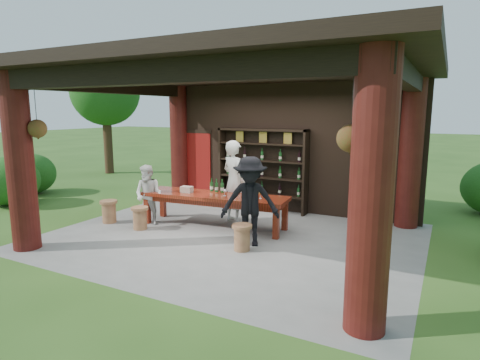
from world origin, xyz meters
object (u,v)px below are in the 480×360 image
at_px(stool_far_left, 109,211).
at_px(host, 234,182).
at_px(stool_near_right, 242,237).
at_px(stool_near_left, 140,217).
at_px(napkin_basket, 187,189).
at_px(guest_woman, 149,195).
at_px(guest_man, 250,202).
at_px(wine_shelf, 262,170).
at_px(tasting_table, 214,199).

distance_m(stool_far_left, host, 3.02).
bearing_deg(stool_far_left, stool_near_right, -3.99).
bearing_deg(stool_near_right, stool_near_left, 176.20).
bearing_deg(napkin_basket, guest_woman, -151.62).
xyz_separation_m(guest_man, napkin_basket, (-1.95, 0.66, -0.05)).
xyz_separation_m(stool_near_right, guest_woman, (-2.73, 0.59, 0.43)).
bearing_deg(host, guest_woman, 56.92).
height_order(guest_man, napkin_basket, guest_man).
relative_size(stool_near_left, guest_woman, 0.36).
distance_m(wine_shelf, tasting_table, 2.02).
bearing_deg(napkin_basket, tasting_table, 9.17).
bearing_deg(stool_near_left, wine_shelf, 60.21).
bearing_deg(host, stool_near_right, 145.71).
relative_size(wine_shelf, guest_woman, 1.76).
distance_m(stool_far_left, napkin_basket, 1.94).
distance_m(stool_near_right, stool_far_left, 3.66).
bearing_deg(stool_near_left, host, 44.31).
distance_m(stool_near_right, guest_woman, 2.83).
relative_size(wine_shelf, tasting_table, 0.71).
height_order(wine_shelf, napkin_basket, wine_shelf).
relative_size(guest_woman, napkin_basket, 5.34).
relative_size(stool_near_left, guest_man, 0.29).
relative_size(host, guest_woman, 1.39).
bearing_deg(guest_woman, stool_far_left, -169.45).
bearing_deg(guest_woman, wine_shelf, 45.35).
height_order(stool_far_left, napkin_basket, napkin_basket).
distance_m(tasting_table, guest_woman, 1.53).
bearing_deg(napkin_basket, stool_near_left, -129.48).
bearing_deg(stool_near_right, guest_man, 91.28).
relative_size(wine_shelf, stool_near_left, 4.86).
height_order(stool_near_right, host, host).
xyz_separation_m(stool_far_left, guest_man, (3.65, 0.10, 0.59)).
bearing_deg(wine_shelf, stool_near_left, -119.79).
height_order(tasting_table, guest_man, guest_man).
xyz_separation_m(wine_shelf, stool_near_right, (0.99, -3.06, -0.81)).
height_order(wine_shelf, guest_man, wine_shelf).
bearing_deg(wine_shelf, host, -94.00).
distance_m(stool_near_right, host, 2.13).
relative_size(stool_far_left, guest_man, 0.30).
relative_size(wine_shelf, napkin_basket, 9.41).
distance_m(tasting_table, guest_man, 1.52).
bearing_deg(stool_near_right, wine_shelf, 107.92).
relative_size(tasting_table, guest_woman, 2.48).
bearing_deg(host, tasting_table, 93.48).
distance_m(tasting_table, host, 0.70).
xyz_separation_m(wine_shelf, guest_man, (0.98, -2.71, -0.21)).
distance_m(stool_far_left, guest_woman, 1.07).
bearing_deg(guest_woman, tasting_table, 10.61).
distance_m(tasting_table, stool_far_left, 2.54).
xyz_separation_m(wine_shelf, napkin_basket, (-0.96, -2.05, -0.26)).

